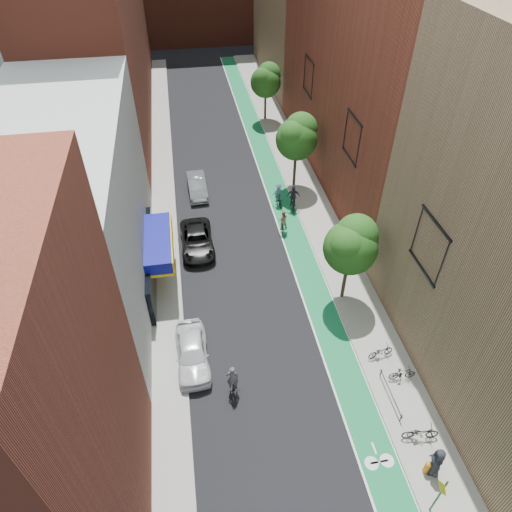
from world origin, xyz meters
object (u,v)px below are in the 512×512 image
cyclist_lead (233,385)px  parked_car_silver (197,186)px  cyclist_lane_far (278,195)px  cyclist_lane_near (283,223)px  fire_hydrant (427,467)px  parked_car_black (197,240)px  cyclist_lane_mid (293,201)px  parked_car_white (192,352)px  pedestrian (436,462)px

cyclist_lead → parked_car_silver: bearing=-81.2°
cyclist_lead → cyclist_lane_far: (6.20, 17.46, 0.13)m
cyclist_lane_near → fire_hydrant: 19.75m
parked_car_black → cyclist_lane_near: bearing=6.4°
parked_car_silver → cyclist_lane_mid: 8.62m
parked_car_silver → cyclist_lane_far: 7.24m
parked_car_white → cyclist_lead: size_ratio=2.14×
parked_car_silver → fire_hydrant: size_ratio=5.29×
cyclist_lane_near → pedestrian: 19.83m
parked_car_white → pedestrian: bearing=-39.1°
parked_car_black → fire_hydrant: 21.01m
parked_car_white → cyclist_lane_mid: 16.79m
cyclist_lead → cyclist_lane_far: bearing=-102.1°
cyclist_lane_mid → cyclist_lane_far: size_ratio=1.13×
cyclist_lane_mid → cyclist_lane_near: bearing=74.9°
parked_car_white → cyclist_lane_far: bearing=59.9°
fire_hydrant → cyclist_lane_mid: bearing=93.2°
cyclist_lane_mid → pedestrian: (1.56, -22.44, 0.23)m
cyclist_lead → fire_hydrant: cyclist_lead is taller
cyclist_lane_near → fire_hydrant: bearing=107.9°
parked_car_white → parked_car_black: parked_car_white is taller
cyclist_lead → cyclist_lane_mid: cyclist_lane_mid is taller
cyclist_lane_near → fire_hydrant: cyclist_lane_near is taller
cyclist_lane_far → fire_hydrant: bearing=90.7°
cyclist_lead → fire_hydrant: bearing=152.5°
parked_car_white → fire_hydrant: (10.54, -8.42, -0.20)m
parked_car_black → cyclist_lane_mid: (8.27, 3.67, 0.16)m
parked_car_silver → pedestrian: pedestrian is taller
cyclist_lead → cyclist_lane_far: cyclist_lead is taller
parked_car_white → cyclist_lane_far: cyclist_lane_far is taller
fire_hydrant → pedestrian: bearing=-6.5°
cyclist_lane_near → pedestrian: (3.06, -19.59, 0.28)m
cyclist_lane_far → fire_hydrant: cyclist_lane_far is taller
cyclist_lane_mid → cyclist_lane_far: cyclist_lane_mid is taller
cyclist_lane_far → pedestrian: size_ratio=1.03×
parked_car_white → fire_hydrant: parked_car_white is taller
parked_car_silver → cyclist_lane_mid: (7.70, -3.86, 0.15)m
parked_car_white → cyclist_lead: 3.21m
parked_car_white → cyclist_lead: cyclist_lead is taller
cyclist_lane_near → cyclist_lane_mid: (1.50, 2.85, 0.06)m
parked_car_white → parked_car_silver: (1.60, 17.85, -0.07)m
fire_hydrant → cyclist_lane_near: bearing=98.0°
parked_car_black → cyclist_lane_mid: 9.04m
cyclist_lane_mid → parked_car_white: bearing=69.1°
cyclist_lane_near → cyclist_lane_far: size_ratio=0.99×
parked_car_silver → cyclist_lane_far: bearing=-25.1°
parked_car_silver → parked_car_black: bearing=-96.1°
pedestrian → cyclist_lane_near: bearing=-157.5°
parked_car_black → cyclist_lane_far: bearing=32.4°
parked_car_black → fire_hydrant: (9.50, -18.73, -0.13)m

